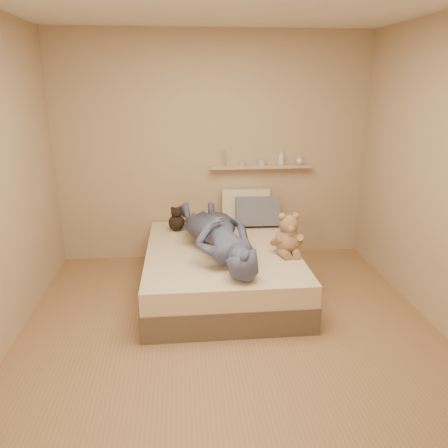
{
  "coord_description": "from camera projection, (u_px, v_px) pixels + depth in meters",
  "views": [
    {
      "loc": [
        -0.37,
        -3.14,
        2.04
      ],
      "look_at": [
        0.0,
        0.65,
        0.8
      ],
      "focal_mm": 35.0,
      "sensor_mm": 36.0,
      "label": 1
    }
  ],
  "objects": [
    {
      "name": "room",
      "position": [
        233.0,
        187.0,
        3.24
      ],
      "size": [
        3.8,
        3.8,
        3.8
      ],
      "color": "#916A4B",
      "rests_on": "ground"
    },
    {
      "name": "bed",
      "position": [
        221.0,
        269.0,
        4.45
      ],
      "size": [
        1.5,
        1.9,
        0.45
      ],
      "color": "brown",
      "rests_on": "floor"
    },
    {
      "name": "game_console",
      "position": [
        228.0,
        254.0,
        3.81
      ],
      "size": [
        0.19,
        0.1,
        0.06
      ],
      "color": "silver",
      "rests_on": "bed"
    },
    {
      "name": "teddy_bear",
      "position": [
        288.0,
        237.0,
        4.2
      ],
      "size": [
        0.34,
        0.33,
        0.42
      ],
      "color": "tan",
      "rests_on": "bed"
    },
    {
      "name": "dark_plush",
      "position": [
        177.0,
        220.0,
        4.88
      ],
      "size": [
        0.18,
        0.18,
        0.28
      ],
      "color": "black",
      "rests_on": "bed"
    },
    {
      "name": "pillow_cream",
      "position": [
        245.0,
        206.0,
        5.14
      ],
      "size": [
        0.56,
        0.24,
        0.42
      ],
      "primitive_type": "cube",
      "rotation": [
        -0.14,
        0.0,
        -0.04
      ],
      "color": "beige",
      "rests_on": "bed"
    },
    {
      "name": "pillow_grey",
      "position": [
        258.0,
        212.0,
        5.03
      ],
      "size": [
        0.51,
        0.27,
        0.37
      ],
      "primitive_type": "cube",
      "rotation": [
        -0.36,
        0.0,
        -0.03
      ],
      "color": "slate",
      "rests_on": "bed"
    },
    {
      "name": "person",
      "position": [
        217.0,
        233.0,
        4.23
      ],
      "size": [
        0.92,
        1.72,
        0.39
      ],
      "primitive_type": "imported",
      "rotation": [
        0.0,
        0.0,
        3.35
      ],
      "color": "#444B6B",
      "rests_on": "bed"
    },
    {
      "name": "wall_shelf",
      "position": [
        261.0,
        167.0,
        5.09
      ],
      "size": [
        1.2,
        0.12,
        0.03
      ],
      "primitive_type": "cube",
      "color": "tan",
      "rests_on": "wall_back"
    },
    {
      "name": "shelf_bottles",
      "position": [
        278.0,
        160.0,
        5.08
      ],
      "size": [
        0.97,
        0.14,
        0.19
      ],
      "color": "silver",
      "rests_on": "wall_shelf"
    }
  ]
}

